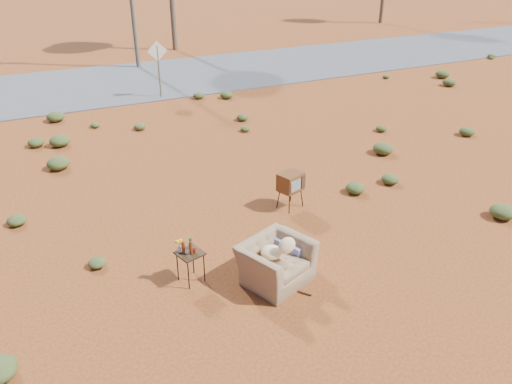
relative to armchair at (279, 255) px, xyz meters
name	(u,v)px	position (x,y,z in m)	size (l,w,h in m)	color
ground	(266,265)	(-0.04, 0.44, -0.49)	(140.00, 140.00, 0.00)	#954A1D
highway	(108,84)	(-0.04, 15.44, -0.47)	(140.00, 7.00, 0.04)	#565659
armchair	(279,255)	(0.00, 0.00, 0.00)	(1.55, 1.33, 1.05)	#896B4A
tv_unit	(291,182)	(1.54, 2.26, 0.15)	(0.65, 0.58, 0.86)	black
side_table	(188,251)	(-1.51, 0.62, 0.15)	(0.53, 0.53, 0.88)	#342013
rusty_bar	(276,284)	(-0.15, -0.19, -0.47)	(0.04, 0.04, 1.38)	#522A16
road_sign	(158,59)	(1.46, 12.44, 1.01)	(0.78, 0.06, 2.19)	brown
scrub_patch	(158,179)	(-0.86, 4.85, -0.35)	(17.49, 8.07, 0.33)	#475525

